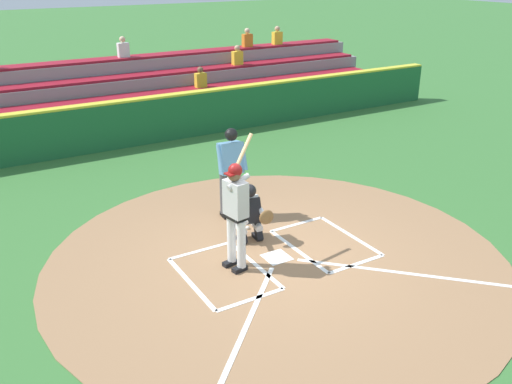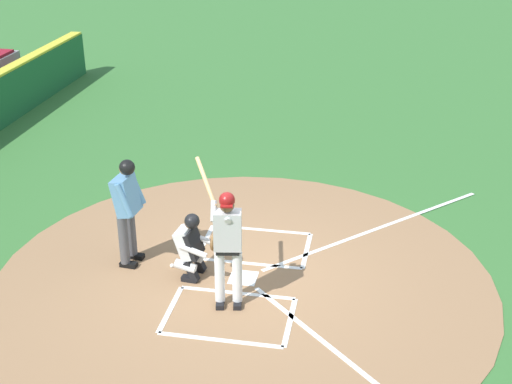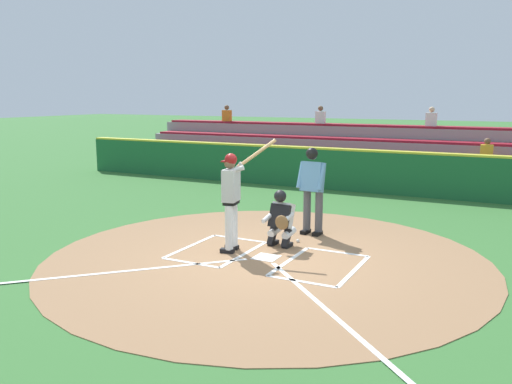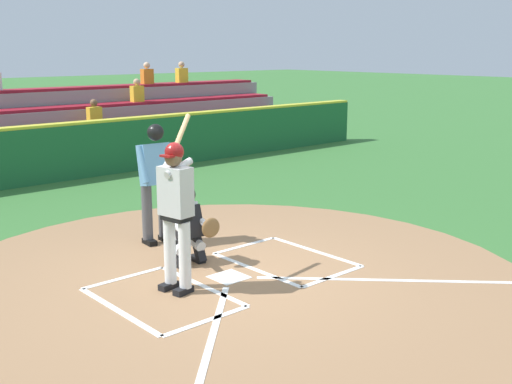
% 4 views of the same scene
% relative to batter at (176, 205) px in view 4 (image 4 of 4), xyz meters
% --- Properties ---
extents(ground_plane, '(120.00, 120.00, 0.00)m').
position_rel_batter_xyz_m(ground_plane, '(-0.76, 0.08, -1.10)').
color(ground_plane, '#387033').
extents(dirt_circle, '(8.00, 8.00, 0.01)m').
position_rel_batter_xyz_m(dirt_circle, '(-0.76, 0.08, -1.09)').
color(dirt_circle, '#99704C').
rests_on(dirt_circle, ground).
extents(home_plate_and_chalk, '(7.93, 4.91, 0.01)m').
position_rel_batter_xyz_m(home_plate_and_chalk, '(-0.76, 0.96, -1.08)').
color(home_plate_and_chalk, white).
rests_on(home_plate_and_chalk, dirt_circle).
extents(batter, '(0.87, 0.84, 2.13)m').
position_rel_batter_xyz_m(batter, '(0.00, 0.00, 0.00)').
color(batter, white).
rests_on(batter, ground).
extents(catcher, '(0.59, 0.65, 1.13)m').
position_rel_batter_xyz_m(catcher, '(-0.68, -0.72, -0.51)').
color(catcher, black).
rests_on(catcher, ground).
extents(plate_umpire, '(0.60, 0.45, 1.86)m').
position_rel_batter_xyz_m(plate_umpire, '(-0.90, -1.84, -0.02)').
color(plate_umpire, '#4C4C51').
rests_on(plate_umpire, ground).
extents(baseball, '(0.07, 0.07, 0.07)m').
position_rel_batter_xyz_m(baseball, '(-0.87, -1.14, -1.06)').
color(baseball, white).
rests_on(baseball, ground).
extents(backstop_wall, '(22.00, 0.36, 1.31)m').
position_rel_batter_xyz_m(backstop_wall, '(-0.76, -7.42, -0.45)').
color(backstop_wall, '#1E6033').
rests_on(backstop_wall, ground).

